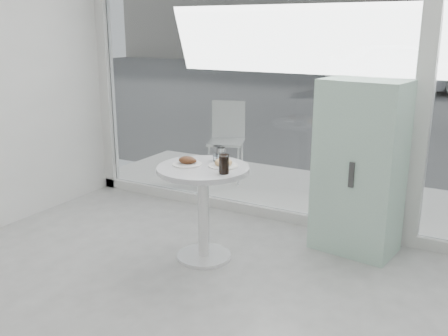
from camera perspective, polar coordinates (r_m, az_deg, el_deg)
The scene contains 11 objects.
storefront at distance 4.47m, azimuth 11.70°, elevation 14.23°, with size 5.00×0.14×3.00m.
main_table at distance 3.92m, azimuth -2.38°, elevation -2.94°, with size 0.72×0.72×0.77m.
patio_deck at distance 5.55m, azimuth 12.59°, elevation -3.35°, with size 5.60×1.60×0.05m, color silver.
mint_cabinet at distance 4.19m, azimuth 15.21°, elevation 0.02°, with size 0.71×0.52×1.42m.
patio_chair at distance 5.91m, azimuth 0.38°, elevation 3.74°, with size 0.51×0.51×0.92m.
car_white at distance 15.21m, azimuth 19.62°, elevation 10.78°, with size 1.71×4.24×1.44m, color white.
plate_fritter at distance 3.90m, azimuth -4.17°, elevation 0.72°, with size 0.23×0.23×0.07m.
plate_donut at distance 3.85m, azimuth -0.08°, elevation 0.47°, with size 0.23×0.23×0.06m.
water_tumbler_a at distance 4.01m, azimuth -0.72°, elevation 1.59°, with size 0.08×0.08×0.12m.
water_tumbler_b at distance 3.98m, azimuth -0.35°, elevation 1.43°, with size 0.07×0.07×0.12m.
cola_glass at distance 3.65m, azimuth 0.00°, elevation 0.41°, with size 0.08×0.08×0.14m.
Camera 1 is at (1.47, -1.25, 1.81)m, focal length 40.00 mm.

